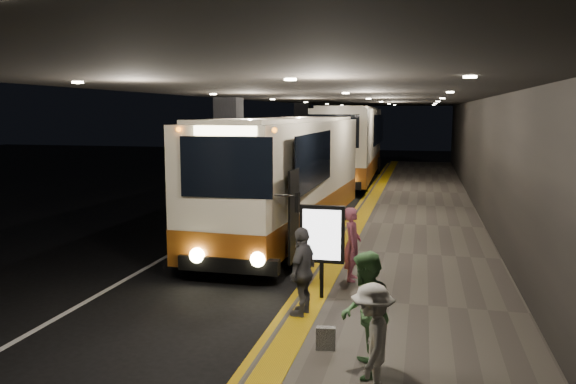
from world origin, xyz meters
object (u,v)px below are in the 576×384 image
at_px(passenger_boarding, 352,244).
at_px(bag_polka, 326,338).
at_px(coach_second, 351,147).
at_px(passenger_waiting_grey, 303,271).
at_px(info_sign, 322,236).
at_px(coach_main, 288,181).
at_px(passenger_waiting_green, 365,314).
at_px(stanchion_post, 321,258).
at_px(passenger_waiting_white, 372,341).

height_order(passenger_boarding, bag_polka, passenger_boarding).
bearing_deg(coach_second, passenger_waiting_grey, -86.69).
distance_m(coach_second, passenger_waiting_grey, 21.98).
bearing_deg(passenger_boarding, info_sign, 161.58).
relative_size(coach_main, bag_polka, 31.53).
distance_m(coach_main, passenger_waiting_grey, 7.68).
distance_m(passenger_waiting_green, bag_polka, 1.21).
distance_m(coach_second, passenger_waiting_green, 24.25).
xyz_separation_m(passenger_waiting_grey, bag_polka, (0.69, -1.44, -0.65)).
distance_m(passenger_boarding, stanchion_post, 0.77).
height_order(passenger_waiting_green, bag_polka, passenger_waiting_green).
relative_size(coach_main, passenger_waiting_grey, 7.01).
xyz_separation_m(bag_polka, info_sign, (-0.50, 2.45, 1.11)).
bearing_deg(bag_polka, passenger_waiting_green, -45.87).
relative_size(coach_second, info_sign, 6.82).
relative_size(passenger_boarding, passenger_waiting_green, 0.92).
height_order(info_sign, stanchion_post, info_sign).
height_order(passenger_boarding, info_sign, info_sign).
bearing_deg(passenger_waiting_green, info_sign, -166.44).
xyz_separation_m(coach_main, stanchion_post, (1.99, -5.08, -1.08)).
bearing_deg(bag_polka, info_sign, 101.66).
bearing_deg(stanchion_post, passenger_boarding, 11.86).
height_order(passenger_waiting_white, passenger_waiting_grey, passenger_waiting_grey).
bearing_deg(passenger_waiting_white, passenger_waiting_green, -168.53).
relative_size(coach_main, info_sign, 6.12).
relative_size(passenger_waiting_grey, info_sign, 0.87).
xyz_separation_m(passenger_boarding, bag_polka, (0.06, -3.85, -0.64)).
distance_m(passenger_waiting_green, passenger_waiting_white, 0.68).
bearing_deg(stanchion_post, passenger_waiting_white, -72.48).
bearing_deg(coach_second, passenger_waiting_green, -83.90).
bearing_deg(bag_polka, passenger_boarding, 90.95).
height_order(coach_main, passenger_boarding, coach_main).
distance_m(coach_second, info_sign, 20.97).
relative_size(passenger_waiting_green, info_sign, 0.94).
bearing_deg(info_sign, bag_polka, -79.22).
xyz_separation_m(coach_main, passenger_boarding, (2.68, -4.94, -0.76)).
distance_m(coach_main, passenger_boarding, 5.67).
bearing_deg(info_sign, coach_second, 94.77).
bearing_deg(passenger_waiting_white, bag_polka, -150.43).
height_order(bag_polka, info_sign, info_sign).
xyz_separation_m(coach_second, stanchion_post, (1.81, -19.60, -1.30)).
height_order(coach_second, info_sign, coach_second).
bearing_deg(passenger_waiting_white, passenger_waiting_grey, -153.66).
relative_size(passenger_boarding, stanchion_post, 1.62).
distance_m(coach_second, bag_polka, 23.51).
bearing_deg(passenger_waiting_white, info_sign, -162.86).
bearing_deg(passenger_boarding, coach_second, 6.30).
bearing_deg(passenger_waiting_green, coach_main, -167.26).
height_order(coach_second, bag_polka, coach_second).
bearing_deg(passenger_waiting_green, bag_polka, -142.96).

